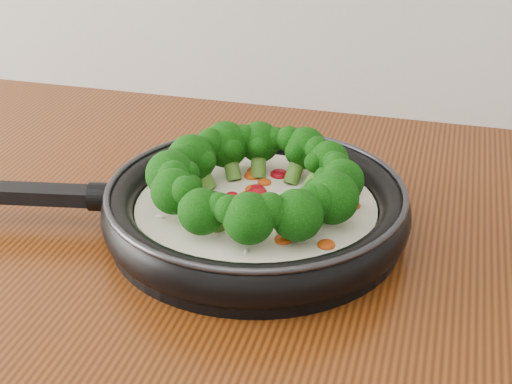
# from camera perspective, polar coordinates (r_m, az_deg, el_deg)

# --- Properties ---
(skillet) EXTENTS (0.55, 0.39, 0.10)m
(skillet) POSITION_cam_1_polar(r_m,az_deg,el_deg) (0.81, -0.24, -0.72)
(skillet) COLOR black
(skillet) RESTS_ON counter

